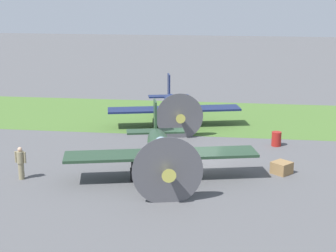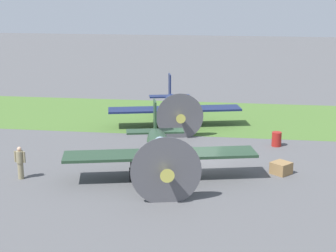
{
  "view_description": "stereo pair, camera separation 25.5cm",
  "coord_description": "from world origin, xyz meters",
  "px_view_note": "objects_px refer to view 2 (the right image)",
  "views": [
    {
      "loc": [
        -2.32,
        29.42,
        9.8
      ],
      "look_at": [
        2.04,
        -2.84,
        1.33
      ],
      "focal_mm": 58.21,
      "sensor_mm": 36.0,
      "label": 1
    },
    {
      "loc": [
        -2.58,
        29.39,
        9.8
      ],
      "look_at": [
        2.04,
        -2.84,
        1.33
      ],
      "focal_mm": 58.21,
      "sensor_mm": 36.0,
      "label": 2
    }
  ],
  "objects_px": {
    "ground_crew_chief": "(20,162)",
    "airplane_lead": "(160,150)",
    "fuel_drum": "(277,139)",
    "supply_crate": "(281,168)",
    "airplane_wingman": "(174,106)"
  },
  "relations": [
    {
      "from": "ground_crew_chief",
      "to": "airplane_lead",
      "type": "bearing_deg",
      "value": 15.26
    },
    {
      "from": "fuel_drum",
      "to": "supply_crate",
      "type": "relative_size",
      "value": 1.0
    },
    {
      "from": "airplane_wingman",
      "to": "fuel_drum",
      "type": "height_order",
      "value": "airplane_wingman"
    },
    {
      "from": "fuel_drum",
      "to": "ground_crew_chief",
      "type": "bearing_deg",
      "value": 30.4
    },
    {
      "from": "airplane_wingman",
      "to": "fuel_drum",
      "type": "distance_m",
      "value": 8.21
    },
    {
      "from": "fuel_drum",
      "to": "supply_crate",
      "type": "distance_m",
      "value": 5.21
    },
    {
      "from": "airplane_lead",
      "to": "supply_crate",
      "type": "height_order",
      "value": "airplane_lead"
    },
    {
      "from": "ground_crew_chief",
      "to": "supply_crate",
      "type": "height_order",
      "value": "ground_crew_chief"
    },
    {
      "from": "airplane_lead",
      "to": "supply_crate",
      "type": "xyz_separation_m",
      "value": [
        -6.32,
        -1.46,
        -1.17
      ]
    },
    {
      "from": "airplane_lead",
      "to": "supply_crate",
      "type": "bearing_deg",
      "value": 179.21
    },
    {
      "from": "airplane_wingman",
      "to": "ground_crew_chief",
      "type": "height_order",
      "value": "airplane_wingman"
    },
    {
      "from": "airplane_wingman",
      "to": "supply_crate",
      "type": "height_order",
      "value": "airplane_wingman"
    },
    {
      "from": "airplane_wingman",
      "to": "supply_crate",
      "type": "bearing_deg",
      "value": 112.72
    },
    {
      "from": "fuel_drum",
      "to": "supply_crate",
      "type": "xyz_separation_m",
      "value": [
        0.01,
        5.21,
        -0.13
      ]
    },
    {
      "from": "airplane_wingman",
      "to": "supply_crate",
      "type": "relative_size",
      "value": 10.54
    }
  ]
}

